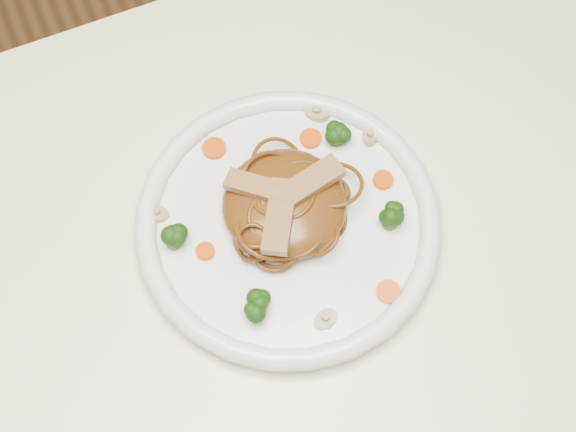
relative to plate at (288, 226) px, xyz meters
name	(u,v)px	position (x,y,z in m)	size (l,w,h in m)	color
table	(247,387)	(-0.09, -0.10, -0.11)	(1.20, 0.80, 0.75)	white
plate	(288,226)	(0.00, 0.00, 0.00)	(0.28, 0.28, 0.02)	white
noodle_mound	(284,204)	(0.00, 0.01, 0.02)	(0.11, 0.11, 0.04)	#5A2E11
chicken_a	(307,184)	(0.02, 0.01, 0.05)	(0.07, 0.02, 0.01)	#9F774B
chicken_b	(258,187)	(-0.02, 0.03, 0.04)	(0.06, 0.02, 0.01)	#9F774B
chicken_c	(280,216)	(-0.01, -0.01, 0.05)	(0.07, 0.02, 0.01)	#9F774B
broccoli_0	(337,133)	(0.08, 0.06, 0.02)	(0.02, 0.02, 0.03)	#1A3F0D
broccoli_1	(172,237)	(-0.10, 0.02, 0.02)	(0.03, 0.03, 0.03)	#1A3F0D
broccoli_2	(257,305)	(-0.06, -0.07, 0.02)	(0.03, 0.03, 0.03)	#1A3F0D
broccoli_3	(391,217)	(0.08, -0.04, 0.02)	(0.03, 0.03, 0.03)	#1A3F0D
carrot_0	(311,138)	(0.05, 0.07, 0.01)	(0.02, 0.02, 0.01)	#EA5708
carrot_1	(205,251)	(-0.08, 0.00, 0.01)	(0.02, 0.02, 0.01)	#EA5708
carrot_2	(383,180)	(0.10, 0.00, 0.01)	(0.02, 0.02, 0.01)	#EA5708
carrot_3	(214,148)	(-0.03, 0.10, 0.01)	(0.02, 0.02, 0.01)	#EA5708
carrot_4	(388,292)	(0.05, -0.10, 0.01)	(0.02, 0.02, 0.01)	#EA5708
mushroom_0	(325,319)	(-0.01, -0.10, 0.01)	(0.02, 0.02, 0.01)	tan
mushroom_1	(370,137)	(0.11, 0.05, 0.01)	(0.02, 0.02, 0.01)	tan
mushroom_2	(157,214)	(-0.11, 0.05, 0.01)	(0.02, 0.02, 0.01)	tan
mushroom_3	(317,112)	(0.07, 0.10, 0.01)	(0.03, 0.03, 0.01)	tan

